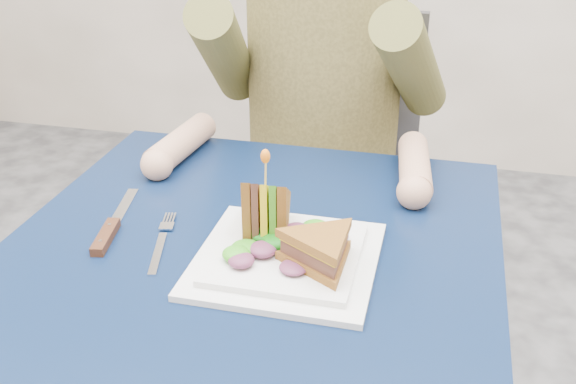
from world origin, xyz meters
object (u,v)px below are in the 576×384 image
(diner, at_px, (323,36))
(knife, at_px, (109,231))
(plate, at_px, (287,258))
(chair, at_px, (328,173))
(fork, at_px, (161,243))
(sandwich_flat, at_px, (321,250))
(table, at_px, (254,282))
(sandwich_upright, at_px, (266,213))

(diner, bearing_deg, knife, -110.95)
(plate, bearing_deg, diner, 96.32)
(diner, height_order, plate, diner)
(chair, height_order, fork, chair)
(diner, bearing_deg, chair, 90.00)
(knife, bearing_deg, chair, 72.20)
(diner, distance_m, plate, 0.63)
(chair, xyz_separation_m, sandwich_flat, (0.12, -0.73, 0.23))
(diner, xyz_separation_m, sandwich_flat, (0.12, -0.62, -0.14))
(chair, bearing_deg, knife, -107.80)
(table, distance_m, sandwich_upright, 0.14)
(table, xyz_separation_m, plate, (0.07, -0.05, 0.09))
(chair, relative_size, fork, 5.24)
(table, bearing_deg, chair, 90.00)
(chair, bearing_deg, table, -90.00)
(diner, xyz_separation_m, knife, (-0.22, -0.58, -0.18))
(plate, bearing_deg, sandwich_upright, 133.22)
(table, bearing_deg, knife, -170.38)
(table, bearing_deg, sandwich_flat, -32.28)
(sandwich_flat, bearing_deg, fork, 173.74)
(table, xyz_separation_m, chair, (0.00, 0.66, -0.11))
(sandwich_flat, bearing_deg, sandwich_upright, 144.26)
(plate, bearing_deg, knife, 177.30)
(sandwich_upright, relative_size, knife, 0.68)
(table, xyz_separation_m, sandwich_upright, (0.02, -0.01, 0.13))
(sandwich_flat, relative_size, knife, 0.82)
(plate, bearing_deg, table, 142.08)
(table, relative_size, fork, 4.23)
(diner, distance_m, sandwich_flat, 0.65)
(sandwich_upright, xyz_separation_m, fork, (-0.16, -0.04, -0.05))
(plate, bearing_deg, sandwich_flat, -24.44)
(diner, height_order, knife, diner)
(fork, distance_m, knife, 0.09)
(table, xyz_separation_m, knife, (-0.22, -0.04, 0.09))
(chair, distance_m, diner, 0.39)
(diner, bearing_deg, sandwich_flat, -78.98)
(chair, relative_size, sandwich_upright, 6.18)
(diner, distance_m, knife, 0.65)
(plate, relative_size, sandwich_flat, 1.44)
(diner, bearing_deg, sandwich_upright, -87.53)
(table, relative_size, sandwich_upright, 4.98)
(table, distance_m, knife, 0.24)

